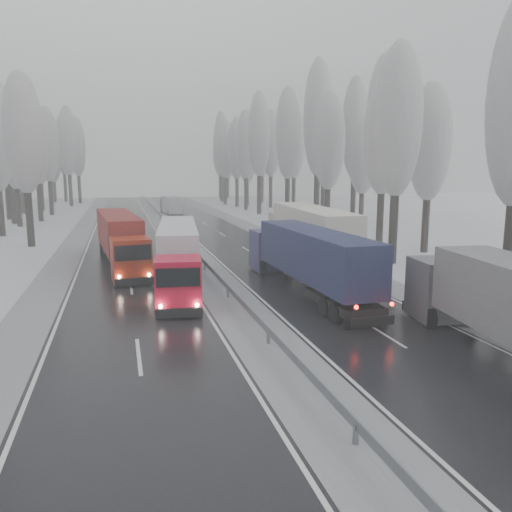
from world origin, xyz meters
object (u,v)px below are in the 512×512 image
truck_blue_box (306,256)px  truck_red_red (120,236)px  truck_red_white (178,250)px  box_truck_distant (171,205)px  truck_cream_box (308,231)px

truck_blue_box → truck_red_red: bearing=129.9°
truck_blue_box → truck_red_white: (-6.95, 4.30, -0.07)m
box_truck_distant → truck_red_white: bearing=-101.8°
truck_blue_box → truck_red_white: truck_blue_box is taller
box_truck_distant → truck_blue_box: bearing=-94.4°
truck_cream_box → box_truck_distant: 48.04m
truck_cream_box → box_truck_distant: truck_cream_box is taller
truck_blue_box → truck_cream_box: bearing=66.5°
truck_red_white → truck_blue_box: bearing=-25.3°
box_truck_distant → truck_red_red: 45.64m
truck_blue_box → box_truck_distant: truck_blue_box is taller
truck_blue_box → box_truck_distant: bearing=90.3°
truck_blue_box → truck_cream_box: size_ratio=0.87×
truck_cream_box → truck_red_red: 14.29m
box_truck_distant → truck_red_white: (-4.80, -52.31, 0.70)m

